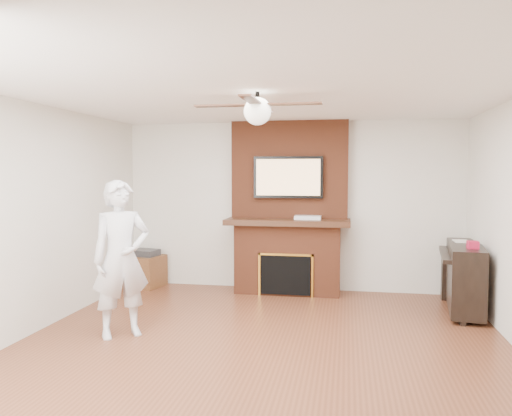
% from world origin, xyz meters
% --- Properties ---
extents(room_shell, '(5.36, 5.86, 2.86)m').
position_xyz_m(room_shell, '(0.00, 0.00, 1.25)').
color(room_shell, '#552B19').
rests_on(room_shell, ground).
extents(fireplace, '(1.78, 0.64, 2.50)m').
position_xyz_m(fireplace, '(0.00, 2.55, 1.00)').
color(fireplace, brown).
rests_on(fireplace, ground).
extents(tv, '(1.00, 0.08, 0.60)m').
position_xyz_m(tv, '(0.00, 2.50, 1.68)').
color(tv, black).
rests_on(tv, fireplace).
extents(ceiling_fan, '(1.21, 1.21, 0.31)m').
position_xyz_m(ceiling_fan, '(-0.00, 0.00, 2.33)').
color(ceiling_fan, black).
rests_on(ceiling_fan, room_shell).
extents(person, '(0.73, 0.70, 1.67)m').
position_xyz_m(person, '(-1.51, 0.23, 0.83)').
color(person, silver).
rests_on(person, ground).
extents(side_table, '(0.59, 0.59, 0.57)m').
position_xyz_m(side_table, '(-2.20, 2.48, 0.26)').
color(side_table, '#5A3319').
rests_on(side_table, ground).
extents(piano, '(0.65, 1.34, 0.94)m').
position_xyz_m(piano, '(2.29, 1.86, 0.46)').
color(piano, black).
rests_on(piano, ground).
extents(cable_box, '(0.37, 0.21, 0.05)m').
position_xyz_m(cable_box, '(0.29, 2.45, 1.11)').
color(cable_box, silver).
rests_on(cable_box, fireplace).
extents(candle_orange, '(0.07, 0.07, 0.13)m').
position_xyz_m(candle_orange, '(-0.24, 2.36, 0.06)').
color(candle_orange, '#BF5F16').
rests_on(candle_orange, ground).
extents(candle_green, '(0.07, 0.07, 0.08)m').
position_xyz_m(candle_green, '(-0.11, 2.30, 0.04)').
color(candle_green, '#4A8635').
rests_on(candle_green, ground).
extents(candle_cream, '(0.08, 0.08, 0.09)m').
position_xyz_m(candle_cream, '(0.04, 2.30, 0.05)').
color(candle_cream, '#F3EEC1').
rests_on(candle_cream, ground).
extents(candle_blue, '(0.06, 0.06, 0.07)m').
position_xyz_m(candle_blue, '(0.25, 2.31, 0.04)').
color(candle_blue, teal).
rests_on(candle_blue, ground).
extents(candle_cream_extra, '(0.08, 0.08, 0.09)m').
position_xyz_m(candle_cream_extra, '(-0.06, 2.30, 0.05)').
color(candle_cream_extra, '#B2DFB1').
rests_on(candle_cream_extra, ground).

